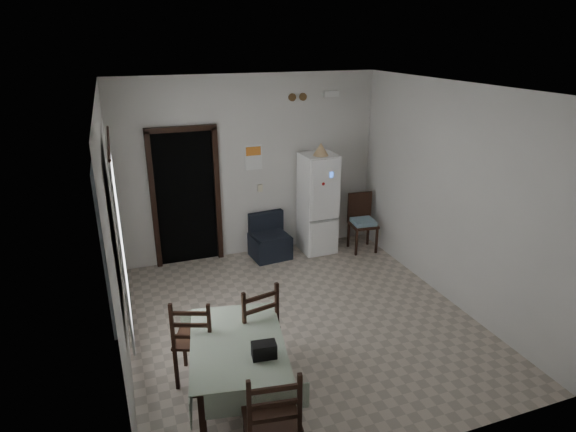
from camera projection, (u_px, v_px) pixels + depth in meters
The scene contains 25 objects.
ground at pixel (301, 320), 6.17m from camera, with size 4.50×4.50×0.00m, color #AC9D8C.
ceiling at pixel (304, 87), 5.15m from camera, with size 4.20×4.50×0.02m, color white, non-canonical shape.
wall_back at pixel (250, 168), 7.64m from camera, with size 4.20×0.02×2.90m, color silver, non-canonical shape.
wall_front at pixel (411, 310), 3.68m from camera, with size 4.20×0.02×2.90m, color silver, non-canonical shape.
wall_left at pixel (114, 238), 4.99m from camera, with size 0.02×4.50×2.90m, color silver, non-canonical shape.
wall_right at pixel (451, 195), 6.33m from camera, with size 0.02×4.50×2.90m, color silver, non-canonical shape.
doorway at pixel (184, 194), 7.62m from camera, with size 1.06×0.52×2.22m.
window_recess at pixel (108, 237), 4.76m from camera, with size 0.10×1.20×1.60m, color silver.
curtain at pixel (120, 236), 4.79m from camera, with size 0.02×1.45×1.85m, color beige.
curtain_rod at pixel (108, 141), 4.46m from camera, with size 0.02×0.02×1.60m, color black.
calendar at pixel (253, 157), 7.58m from camera, with size 0.28×0.02×0.40m, color white.
calendar_image at pixel (253, 151), 7.54m from camera, with size 0.24×0.01×0.14m, color orange.
light_switch at pixel (260, 188), 7.80m from camera, with size 0.08×0.02×0.12m, color beige.
vent_left at pixel (292, 97), 7.47m from camera, with size 0.12×0.12×0.03m, color brown.
vent_right at pixel (303, 97), 7.53m from camera, with size 0.12×0.12×0.03m, color brown.
emergency_light at pixel (331, 94), 7.64m from camera, with size 0.25×0.07×0.09m, color white.
fridge at pixel (318, 203), 7.91m from camera, with size 0.54×0.54×1.66m, color white, non-canonical shape.
tan_cone at pixel (321, 149), 7.49m from camera, with size 0.24×0.24×0.20m, color tan.
navy_seat at pixel (270, 237), 7.81m from camera, with size 0.59×0.57×0.71m, color black, non-canonical shape.
corner_chair at pixel (363, 223), 8.02m from camera, with size 0.42×0.42×0.97m, color black, non-canonical shape.
dining_table at pixel (239, 372), 4.68m from camera, with size 0.88×1.34×0.70m, color #9FB097, non-canonical shape.
black_bag at pixel (264, 350), 4.33m from camera, with size 0.22×0.13×0.14m, color black.
dining_chair_far_left at pixel (196, 337), 4.96m from camera, with size 0.43×0.43×1.00m, color black, non-canonical shape.
dining_chair_far_right at pixel (253, 323), 5.17m from camera, with size 0.45×0.45×1.04m, color black, non-canonical shape.
dining_chair_near_head at pixel (271, 415), 3.91m from camera, with size 0.45×0.45×1.06m, color black, non-canonical shape.
Camera 1 is at (-1.97, -4.92, 3.42)m, focal length 30.00 mm.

